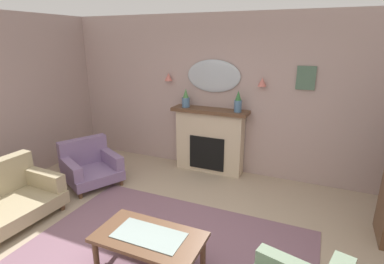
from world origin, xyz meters
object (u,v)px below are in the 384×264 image
Objects in this scene: wall_mirror at (213,76)px; framed_picture at (306,78)px; mantel_vase_left at (238,103)px; armchair_beside_couch at (90,165)px; fireplace at (209,141)px; coffee_table at (149,240)px; wall_sconce_right at (262,82)px; mantel_vase_centre at (186,99)px; wall_sconce_left at (168,77)px.

wall_mirror is 2.67× the size of framed_picture.
mantel_vase_left is 2.68m from armchair_beside_couch.
mantel_vase_left is (0.50, -0.03, 0.75)m from fireplace.
wall_sconce_right is at bearing 79.14° from coffee_table.
armchair_beside_couch is (-3.17, -1.39, -1.44)m from framed_picture.
framed_picture is at bearing 5.27° from mantel_vase_centre.
framed_picture is at bearing 5.77° from fireplace.
mantel_vase_left reaches higher than fireplace.
coffee_table is (0.33, -2.62, -0.19)m from fireplace.
mantel_vase_left is at bearing -161.08° from wall_sconce_right.
framed_picture reaches higher than fireplace.
mantel_vase_centre is 2.36× the size of wall_sconce_left.
armchair_beside_couch is at bearing -152.14° from wall_sconce_right.
mantel_vase_centre is 0.63m from wall_mirror.
wall_sconce_left is 1.00× the size of wall_sconce_right.
fireplace reaches higher than armchair_beside_couch.
coffee_table is 1.01× the size of armchair_beside_couch.
armchair_beside_couch is at bearing -143.39° from fireplace.
armchair_beside_couch is (-0.82, -1.33, -1.35)m from wall_sconce_left.
armchair_beside_couch is (-1.67, -1.38, -1.40)m from wall_mirror.
mantel_vase_centre is 0.92× the size of mantel_vase_left.
wall_sconce_right is (1.30, 0.12, 0.36)m from mantel_vase_centre.
wall_sconce_left is at bearing -176.63° from wall_mirror.
framed_picture is 3.30m from coffee_table.
fireplace is 3.78× the size of framed_picture.
framed_picture reaches higher than wall_sconce_left.
coffee_table is 2.43m from armchair_beside_couch.
mantel_vase_centre is at bearing 44.83° from armchair_beside_couch.
mantel_vase_centre is 0.92× the size of framed_picture.
wall_mirror is at bearing 90.00° from fireplace.
mantel_vase_centre is 2.86m from coffee_table.
mantel_vase_left is 0.66m from wall_mirror.
wall_mirror is 6.86× the size of wall_sconce_left.
framed_picture reaches higher than mantel_vase_centre.
coffee_table is at bearing -73.26° from mantel_vase_centre.
wall_sconce_right is (0.85, 0.09, 1.09)m from fireplace.
wall_sconce_left is at bearing -178.54° from framed_picture.
framed_picture is at bearing 5.27° from wall_sconce_right.
mantel_vase_left is (0.95, 0.00, 0.02)m from mantel_vase_centre.
mantel_vase_left is 2.76m from coffee_table.
armchair_beside_couch reaches higher than coffee_table.
framed_picture is (0.65, 0.06, 0.09)m from wall_sconce_right.
wall_sconce_right is at bearing 0.00° from wall_sconce_left.
wall_mirror is (0.45, 0.17, 0.41)m from mantel_vase_centre.
mantel_vase_left is at bearing -5.08° from wall_sconce_left.
wall_mirror is at bearing 39.62° from armchair_beside_couch.
wall_mirror reaches higher than armchair_beside_couch.
armchair_beside_couch is (-1.67, -1.24, -0.27)m from fireplace.
fireplace is 9.71× the size of wall_sconce_right.
wall_sconce_left is 1.70m from wall_sconce_right.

